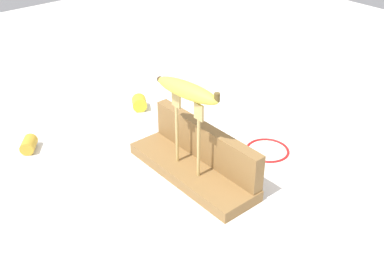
% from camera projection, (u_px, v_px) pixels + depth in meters
% --- Properties ---
extents(ground_plane, '(3.00, 3.00, 0.00)m').
position_uv_depth(ground_plane, '(192.00, 175.00, 1.10)').
color(ground_plane, silver).
extents(wooden_board, '(0.34, 0.11, 0.03)m').
position_uv_depth(wooden_board, '(192.00, 170.00, 1.09)').
color(wooden_board, olive).
rests_on(wooden_board, ground).
extents(board_backstop, '(0.33, 0.03, 0.09)m').
position_uv_depth(board_backstop, '(206.00, 143.00, 1.08)').
color(board_backstop, olive).
rests_on(board_backstop, wooden_board).
extents(fork_stand_center, '(0.10, 0.01, 0.18)m').
position_uv_depth(fork_stand_center, '(187.00, 127.00, 1.02)').
color(fork_stand_center, tan).
rests_on(fork_stand_center, wooden_board).
extents(banana_raised_center, '(0.17, 0.06, 0.04)m').
position_uv_depth(banana_raised_center, '(187.00, 90.00, 0.97)').
color(banana_raised_center, '#DBD147').
rests_on(banana_raised_center, fork_stand_center).
extents(banana_chunk_near, '(0.06, 0.06, 0.04)m').
position_uv_depth(banana_chunk_near, '(139.00, 103.00, 1.36)').
color(banana_chunk_near, yellow).
rests_on(banana_chunk_near, ground).
extents(banana_chunk_far, '(0.06, 0.06, 0.03)m').
position_uv_depth(banana_chunk_far, '(29.00, 144.00, 1.18)').
color(banana_chunk_far, gold).
rests_on(banana_chunk_far, ground).
extents(wire_coil, '(0.11, 0.11, 0.01)m').
position_uv_depth(wire_coil, '(268.00, 149.00, 1.18)').
color(wire_coil, red).
rests_on(wire_coil, ground).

